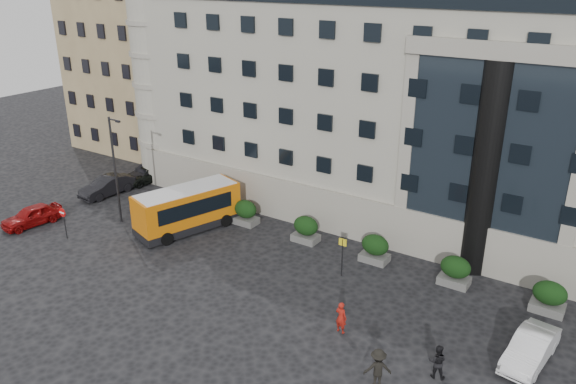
# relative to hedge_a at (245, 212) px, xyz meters

# --- Properties ---
(ground) EXTENTS (120.00, 120.00, 0.00)m
(ground) POSITION_rel_hedge_a_xyz_m (4.00, -7.80, -0.93)
(ground) COLOR black
(ground) RESTS_ON ground
(civic_building) EXTENTS (44.00, 24.00, 18.00)m
(civic_building) POSITION_rel_hedge_a_xyz_m (10.00, 14.20, 8.07)
(civic_building) COLOR #9A9688
(civic_building) RESTS_ON ground
(entrance_column) EXTENTS (1.80, 1.80, 13.00)m
(entrance_column) POSITION_rel_hedge_a_xyz_m (16.00, 2.50, 5.57)
(entrance_column) COLOR black
(entrance_column) RESTS_ON ground
(apartment_near) EXTENTS (14.00, 14.00, 20.00)m
(apartment_near) POSITION_rel_hedge_a_xyz_m (-20.00, 12.20, 9.07)
(apartment_near) COLOR #8B7851
(apartment_near) RESTS_ON ground
(apartment_far) EXTENTS (13.00, 13.00, 22.00)m
(apartment_far) POSITION_rel_hedge_a_xyz_m (-23.00, 30.20, 10.07)
(apartment_far) COLOR #836B4C
(apartment_far) RESTS_ON ground
(hedge_a) EXTENTS (1.80, 1.26, 1.84)m
(hedge_a) POSITION_rel_hedge_a_xyz_m (0.00, 0.00, 0.00)
(hedge_a) COLOR #535351
(hedge_a) RESTS_ON ground
(hedge_b) EXTENTS (1.80, 1.26, 1.84)m
(hedge_b) POSITION_rel_hedge_a_xyz_m (5.20, 0.00, 0.00)
(hedge_b) COLOR #535351
(hedge_b) RESTS_ON ground
(hedge_c) EXTENTS (1.80, 1.26, 1.84)m
(hedge_c) POSITION_rel_hedge_a_xyz_m (10.40, 0.00, 0.00)
(hedge_c) COLOR #535351
(hedge_c) RESTS_ON ground
(hedge_d) EXTENTS (1.80, 1.26, 1.84)m
(hedge_d) POSITION_rel_hedge_a_xyz_m (15.60, 0.00, 0.00)
(hedge_d) COLOR #535351
(hedge_d) RESTS_ON ground
(hedge_e) EXTENTS (1.80, 1.26, 1.84)m
(hedge_e) POSITION_rel_hedge_a_xyz_m (20.80, 0.00, 0.00)
(hedge_e) COLOR #535351
(hedge_e) RESTS_ON ground
(street_lamp) EXTENTS (1.16, 0.18, 8.00)m
(street_lamp) POSITION_rel_hedge_a_xyz_m (-7.94, -4.80, 3.44)
(street_lamp) COLOR #262628
(street_lamp) RESTS_ON ground
(bus_stop_sign) EXTENTS (0.50, 0.08, 2.52)m
(bus_stop_sign) POSITION_rel_hedge_a_xyz_m (9.50, -2.80, 0.80)
(bus_stop_sign) COLOR #262628
(bus_stop_sign) RESTS_ON ground
(no_entry_sign) EXTENTS (0.64, 0.16, 2.32)m
(no_entry_sign) POSITION_rel_hedge_a_xyz_m (-9.00, -8.84, 0.72)
(no_entry_sign) COLOR #262628
(no_entry_sign) RESTS_ON ground
(minibus) EXTENTS (4.79, 7.91, 3.12)m
(minibus) POSITION_rel_hedge_a_xyz_m (-2.88, -3.02, 0.79)
(minibus) COLOR #D16709
(minibus) RESTS_ON ground
(red_truck) EXTENTS (3.16, 5.40, 2.74)m
(red_truck) POSITION_rel_hedge_a_xyz_m (-13.43, 6.46, 0.47)
(red_truck) COLOR maroon
(red_truck) RESTS_ON ground
(parked_car_a) EXTENTS (2.36, 4.51, 1.46)m
(parked_car_a) POSITION_rel_hedge_a_xyz_m (-13.00, -8.73, -0.20)
(parked_car_a) COLOR maroon
(parked_car_a) RESTS_ON ground
(parked_car_b) EXTENTS (2.03, 4.87, 1.57)m
(parked_car_b) POSITION_rel_hedge_a_xyz_m (-13.00, -1.78, -0.15)
(parked_car_b) COLOR black
(parked_car_b) RESTS_ON ground
(parked_car_c) EXTENTS (2.57, 5.25, 1.47)m
(parked_car_c) POSITION_rel_hedge_a_xyz_m (-13.00, 2.80, -0.19)
(parked_car_c) COLOR black
(parked_car_c) RESTS_ON ground
(parked_car_d) EXTENTS (2.90, 4.92, 1.29)m
(parked_car_d) POSITION_rel_hedge_a_xyz_m (-12.62, 2.12, -0.29)
(parked_car_d) COLOR black
(parked_car_d) RESTS_ON ground
(white_taxi) EXTENTS (2.10, 4.60, 1.46)m
(white_taxi) POSITION_rel_hedge_a_xyz_m (20.86, -5.02, -0.20)
(white_taxi) COLOR white
(white_taxi) RESTS_ON ground
(pedestrian_a) EXTENTS (0.69, 0.50, 1.78)m
(pedestrian_a) POSITION_rel_hedge_a_xyz_m (12.17, -7.89, -0.04)
(pedestrian_a) COLOR #A51910
(pedestrian_a) RESTS_ON ground
(pedestrian_b) EXTENTS (0.98, 0.86, 1.72)m
(pedestrian_b) POSITION_rel_hedge_a_xyz_m (17.50, -8.52, -0.07)
(pedestrian_b) COLOR black
(pedestrian_b) RESTS_ON ground
(pedestrian_c) EXTENTS (1.44, 1.30, 1.94)m
(pedestrian_c) POSITION_rel_hedge_a_xyz_m (15.46, -10.57, 0.04)
(pedestrian_c) COLOR black
(pedestrian_c) RESTS_ON ground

